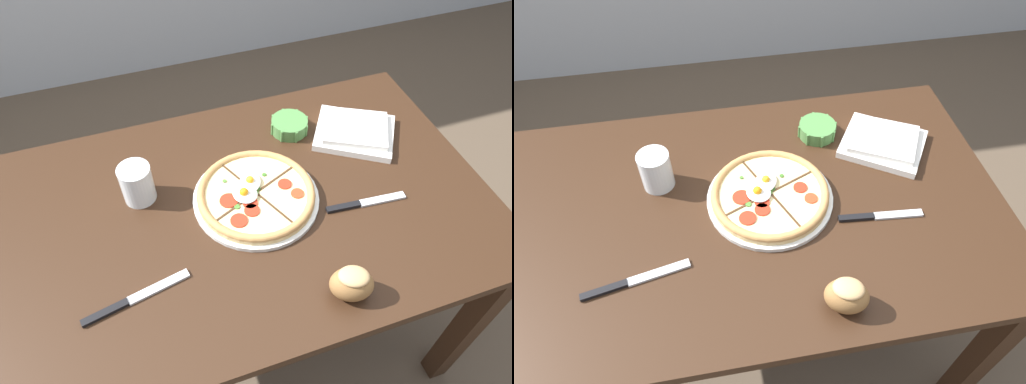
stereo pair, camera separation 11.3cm
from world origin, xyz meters
TOP-DOWN VIEW (x-y plane):
  - ground_plane at (0.00, 0.00)m, footprint 12.00×12.00m
  - dining_table at (0.00, 0.00)m, footprint 1.31×0.78m
  - pizza at (0.07, 0.01)m, footprint 0.32×0.32m
  - ramekin_bowl at (0.25, 0.23)m, footprint 0.11×0.11m
  - napkin_folded at (0.41, 0.15)m, footprint 0.28×0.27m
  - bread_piece_near at (0.18, -0.30)m, footprint 0.11×0.10m
  - knife_main at (0.32, -0.09)m, footprint 0.21×0.03m
  - knife_spare at (-0.26, -0.17)m, footprint 0.24×0.07m
  - water_glass at (-0.20, 0.11)m, footprint 0.08×0.08m

SIDE VIEW (x-z plane):
  - ground_plane at x=0.00m, z-range 0.00..0.00m
  - dining_table at x=0.00m, z-range 0.26..0.99m
  - knife_spare at x=-0.26m, z-range 0.73..0.74m
  - knife_main at x=0.32m, z-range 0.73..0.74m
  - napkin_folded at x=0.41m, z-range 0.73..0.77m
  - pizza at x=0.07m, z-range 0.73..0.78m
  - ramekin_bowl at x=0.25m, z-range 0.73..0.77m
  - bread_piece_near at x=0.18m, z-range 0.74..0.82m
  - water_glass at x=-0.20m, z-range 0.73..0.83m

